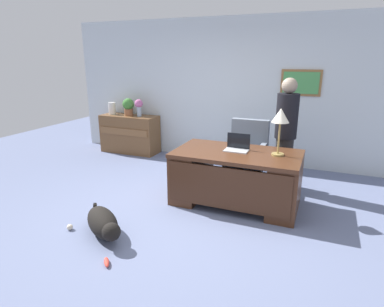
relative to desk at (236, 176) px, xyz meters
name	(u,v)px	position (x,y,z in m)	size (l,w,h in m)	color
ground_plane	(180,214)	(-0.58, -0.59, -0.40)	(12.00, 12.00, 0.00)	slate
back_wall	(236,91)	(-0.57, 2.01, 0.95)	(7.00, 0.16, 2.70)	silver
desk	(236,176)	(0.00, 0.00, 0.00)	(1.69, 0.95, 0.74)	#4C2B19
credenza	(130,134)	(-2.78, 1.66, 0.00)	(1.23, 0.50, 0.80)	brown
armchair	(247,155)	(-0.05, 0.85, 0.06)	(0.60, 0.59, 1.02)	slate
person_standing	(286,134)	(0.53, 0.82, 0.47)	(0.32, 0.32, 1.70)	#262323
dog_lying	(103,223)	(-1.16, -1.41, -0.25)	(0.73, 0.63, 0.30)	black
laptop	(237,146)	(-0.02, 0.12, 0.40)	(0.32, 0.22, 0.22)	#B2B5BA
desk_lamp	(280,119)	(0.53, 0.08, 0.83)	(0.22, 0.22, 0.62)	#9E8447
vase_with_flowers	(139,106)	(-2.53, 1.66, 0.62)	(0.17, 0.17, 0.35)	#9DB3CB
vase_empty	(112,108)	(-3.20, 1.66, 0.52)	(0.15, 0.15, 0.25)	silver
potted_plant	(128,106)	(-2.79, 1.66, 0.59)	(0.24, 0.24, 0.36)	brown
dog_toy_ball	(70,227)	(-1.61, -1.46, -0.37)	(0.07, 0.07, 0.07)	beige
dog_toy_bone	(107,262)	(-0.80, -1.85, -0.38)	(0.16, 0.05, 0.05)	#E53F33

